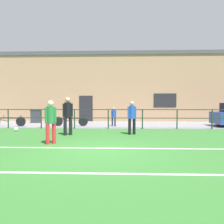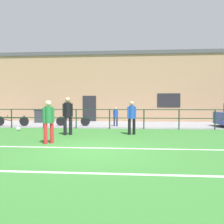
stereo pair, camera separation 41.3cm
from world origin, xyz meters
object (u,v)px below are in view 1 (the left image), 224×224
bicycle_parked_0 (8,121)px  bicycle_parked_1 (71,121)px  soccer_ball_match (16,129)px  spectator_child (114,115)px  trash_bin_0 (36,116)px  player_striker (132,116)px  player_winger (51,119)px  player_goalkeeper (68,114)px

bicycle_parked_0 → bicycle_parked_1: size_ratio=1.02×
bicycle_parked_1 → soccer_ball_match: bearing=-132.8°
soccer_ball_match → bicycle_parked_1: bicycle_parked_1 is taller
spectator_child → trash_bin_0: (-5.96, 2.32, -0.19)m
player_striker → player_winger: bearing=-161.0°
player_winger → soccer_ball_match: bearing=92.1°
bicycle_parked_1 → spectator_child: bearing=-0.5°
player_striker → bicycle_parked_0: bearing=136.7°
player_goalkeeper → player_winger: bearing=-122.6°
player_striker → bicycle_parked_1: size_ratio=0.72×
player_winger → soccer_ball_match: 4.76m
soccer_ball_match → bicycle_parked_1: 3.49m
spectator_child → bicycle_parked_1: 2.82m
spectator_child → player_goalkeeper: bearing=78.0°
spectator_child → bicycle_parked_1: (-2.80, 0.03, -0.38)m
player_striker → bicycle_parked_1: bearing=116.2°
soccer_ball_match → spectator_child: bearing=26.1°
player_winger → spectator_child: player_winger is taller
soccer_ball_match → bicycle_parked_0: (-1.60, 2.24, 0.24)m
spectator_child → bicycle_parked_0: 6.78m
player_striker → player_winger: 4.05m
soccer_ball_match → spectator_child: 5.78m
spectator_child → bicycle_parked_0: size_ratio=0.54×
spectator_child → bicycle_parked_0: bearing=18.2°
spectator_child → trash_bin_0: spectator_child is taller
bicycle_parked_1 → trash_bin_0: bearing=144.1°
bicycle_parked_0 → trash_bin_0: size_ratio=2.28×
soccer_ball_match → spectator_child: spectator_child is taller
soccer_ball_match → spectator_child: size_ratio=0.17×
player_striker → soccer_ball_match: player_striker is taller
player_striker → bicycle_parked_1: (-3.78, 3.53, -0.57)m
player_goalkeeper → player_striker: bearing=-23.4°
player_goalkeeper → bicycle_parked_1: player_goalkeeper is taller
soccer_ball_match → player_goalkeeper: bearing=-23.0°
player_winger → bicycle_parked_0: size_ratio=0.71×
trash_bin_0 → player_striker: bearing=-40.0°
bicycle_parked_0 → spectator_child: bearing=2.4°
trash_bin_0 → spectator_child: bearing=-21.2°
player_striker → trash_bin_0: player_striker is taller
soccer_ball_match → bicycle_parked_1: size_ratio=0.10×
spectator_child → trash_bin_0: 6.40m
soccer_ball_match → trash_bin_0: bearing=99.3°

